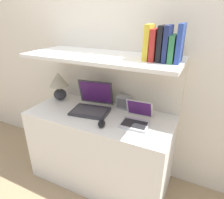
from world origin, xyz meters
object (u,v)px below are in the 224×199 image
laptop_large (92,104)px  router_box (123,102)px  table_lamp (59,83)px  book_black (161,44)px  laptop_small (136,119)px  book_green (173,49)px  computer_mouse (102,124)px  book_yellow (148,42)px  book_navy (168,44)px  book_blue (180,44)px  book_red (155,45)px

laptop_large → router_box: (0.24, 0.16, 0.01)m
router_box → table_lamp: bearing=-172.2°
router_box → book_black: bearing=-23.1°
table_lamp → laptop_large: bearing=-9.1°
laptop_small → book_green: size_ratio=1.38×
computer_mouse → table_lamp: bearing=156.6°
laptop_large → book_yellow: 0.75m
book_navy → book_black: size_ratio=1.01×
table_lamp → book_yellow: size_ratio=1.17×
book_navy → laptop_small: bearing=-157.6°
book_green → computer_mouse: bearing=-153.5°
book_blue → book_navy: book_blue is taller
laptop_large → book_blue: size_ratio=1.46×
book_red → book_yellow: size_ratio=0.89×
laptop_small → book_yellow: (0.04, 0.07, 0.59)m
router_box → book_blue: bearing=-17.2°
table_lamp → computer_mouse: bearing=-23.4°
book_blue → book_green: size_ratio=1.40×
router_box → book_green: book_green is taller
computer_mouse → book_red: 0.71m
book_black → laptop_large: bearing=-178.4°
table_lamp → book_blue: (1.11, -0.05, 0.46)m
table_lamp → book_red: size_ratio=1.32×
book_green → book_red: size_ratio=0.84×
table_lamp → book_black: bearing=-2.9°
laptop_small → computer_mouse: 0.28m
laptop_large → book_yellow: bearing=1.9°
laptop_small → book_black: book_black is taller
router_box → book_yellow: 0.63m
book_blue → book_navy: 0.08m
table_lamp → book_red: 1.04m
book_navy → book_red: book_navy is taller
computer_mouse → book_green: (0.44, 0.22, 0.58)m
router_box → book_blue: (0.46, -0.14, 0.57)m
router_box → book_red: size_ratio=0.58×
laptop_large → book_black: (0.57, 0.02, 0.57)m
computer_mouse → book_yellow: bearing=39.3°
laptop_large → book_black: bearing=1.6°
book_navy → book_black: bearing=180.0°
book_green → router_box: bearing=161.1°
book_green → book_yellow: (-0.17, 0.00, 0.03)m
computer_mouse → book_green: book_green is taller
book_blue → book_black: 0.13m
laptop_large → laptop_small: 0.45m
laptop_small → book_navy: book_navy is taller
book_blue → book_black: bearing=180.0°
laptop_small → book_red: 0.59m
book_red → book_blue: bearing=0.0°
book_yellow → book_navy: bearing=0.0°
laptop_large → book_blue: book_blue is taller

